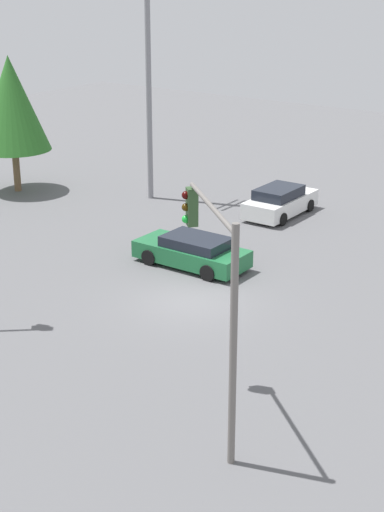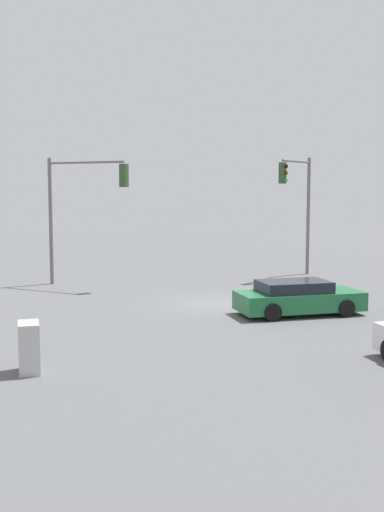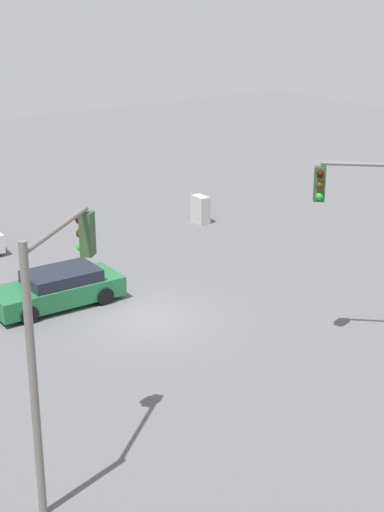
{
  "view_description": "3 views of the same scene",
  "coord_description": "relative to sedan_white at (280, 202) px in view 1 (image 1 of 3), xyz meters",
  "views": [
    {
      "loc": [
        -21.0,
        -15.1,
        11.39
      ],
      "look_at": [
        -0.65,
        -0.48,
        2.02
      ],
      "focal_mm": 55.0,
      "sensor_mm": 36.0,
      "label": 1
    },
    {
      "loc": [
        24.45,
        -7.93,
        4.7
      ],
      "look_at": [
        -1.67,
        -0.9,
        1.81
      ],
      "focal_mm": 45.0,
      "sensor_mm": 36.0,
      "label": 2
    },
    {
      "loc": [
        -21.03,
        12.53,
        11.13
      ],
      "look_at": [
        -1.24,
        -1.02,
        2.44
      ],
      "focal_mm": 55.0,
      "sensor_mm": 36.0,
      "label": 3
    }
  ],
  "objects": [
    {
      "name": "utility_pole_tall",
      "position": [
        -1.26,
        6.93,
        5.49
      ],
      "size": [
        2.2,
        0.28,
        11.74
      ],
      "color": "gray",
      "rests_on": "ground_plane"
    },
    {
      "name": "sedan_white",
      "position": [
        0.0,
        0.0,
        0.0
      ],
      "size": [
        4.34,
        1.95,
        1.42
      ],
      "rotation": [
        0.0,
        0.0,
        -1.57
      ],
      "color": "silver",
      "rests_on": "ground_plane"
    },
    {
      "name": "tree_left",
      "position": [
        -4.35,
        13.53,
        3.96
      ],
      "size": [
        3.84,
        3.84,
        7.08
      ],
      "color": "brown",
      "rests_on": "ground_plane"
    },
    {
      "name": "sedan_green",
      "position": [
        -7.97,
        -0.53,
        -0.05
      ],
      "size": [
        2.02,
        4.63,
        1.27
      ],
      "color": "#1E6638",
      "rests_on": "ground_plane"
    },
    {
      "name": "traffic_signal_main",
      "position": [
        -16.99,
        -7.67,
        3.55
      ],
      "size": [
        3.09,
        3.48,
        6.12
      ],
      "rotation": [
        0.0,
        0.0,
        0.85
      ],
      "color": "slate",
      "rests_on": "ground_plane"
    },
    {
      "name": "ground_plane",
      "position": [
        -10.77,
        -2.51,
        -0.68
      ],
      "size": [
        80.0,
        80.0,
        0.0
      ],
      "primitive_type": "plane",
      "color": "#5B5B5E"
    }
  ]
}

